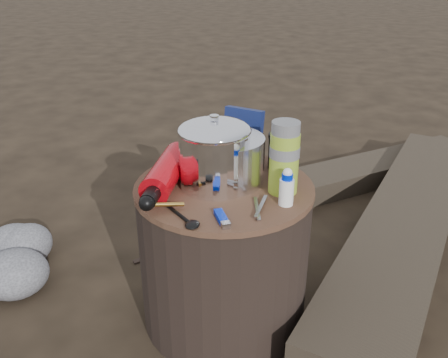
% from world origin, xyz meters
% --- Properties ---
extents(ground, '(60.00, 60.00, 0.00)m').
position_xyz_m(ground, '(0.00, 0.00, 0.00)').
color(ground, black).
rests_on(ground, ground).
extents(stump, '(0.50, 0.50, 0.46)m').
position_xyz_m(stump, '(0.00, 0.00, 0.23)').
color(stump, black).
rests_on(stump, ground).
extents(log_main, '(0.77, 1.79, 0.15)m').
position_xyz_m(log_main, '(0.60, 0.57, 0.07)').
color(log_main, '#322A20').
rests_on(log_main, ground).
extents(log_small, '(1.06, 0.94, 0.10)m').
position_xyz_m(log_small, '(0.50, 1.15, 0.05)').
color(log_small, '#322A20').
rests_on(log_small, ground).
extents(foil_windscreen, '(0.22, 0.22, 0.13)m').
position_xyz_m(foil_windscreen, '(-0.00, 0.03, 0.53)').
color(foil_windscreen, silver).
rests_on(foil_windscreen, stump).
extents(camping_pot, '(0.19, 0.19, 0.19)m').
position_xyz_m(camping_pot, '(-0.03, -0.00, 0.56)').
color(camping_pot, white).
rests_on(camping_pot, stump).
extents(fuel_bottle, '(0.10, 0.34, 0.08)m').
position_xyz_m(fuel_bottle, '(-0.16, -0.03, 0.50)').
color(fuel_bottle, red).
rests_on(fuel_bottle, stump).
extents(thermos, '(0.08, 0.08, 0.20)m').
position_xyz_m(thermos, '(0.16, 0.00, 0.56)').
color(thermos, '#90B02C').
rests_on(thermos, stump).
extents(travel_mug, '(0.07, 0.07, 0.11)m').
position_xyz_m(travel_mug, '(0.14, 0.16, 0.51)').
color(travel_mug, black).
rests_on(travel_mug, stump).
extents(stuff_sack, '(0.14, 0.12, 0.10)m').
position_xyz_m(stuff_sack, '(-0.09, 0.19, 0.51)').
color(stuff_sack, gold).
rests_on(stuff_sack, stump).
extents(food_pouch, '(0.13, 0.06, 0.16)m').
position_xyz_m(food_pouch, '(0.01, 0.21, 0.54)').
color(food_pouch, '#111B4D').
rests_on(food_pouch, stump).
extents(lighter, '(0.06, 0.08, 0.02)m').
position_xyz_m(lighter, '(0.04, -0.18, 0.47)').
color(lighter, '#0020C3').
rests_on(lighter, stump).
extents(pot_grabber, '(0.04, 0.12, 0.01)m').
position_xyz_m(pot_grabber, '(0.11, -0.12, 0.47)').
color(pot_grabber, '#B2B2B8').
rests_on(pot_grabber, stump).
extents(spork, '(0.12, 0.11, 0.01)m').
position_xyz_m(spork, '(-0.07, -0.19, 0.47)').
color(spork, black).
rests_on(spork, stump).
extents(squeeze_bottle, '(0.04, 0.04, 0.09)m').
position_xyz_m(squeeze_bottle, '(0.18, -0.07, 0.51)').
color(squeeze_bottle, white).
rests_on(squeeze_bottle, stump).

